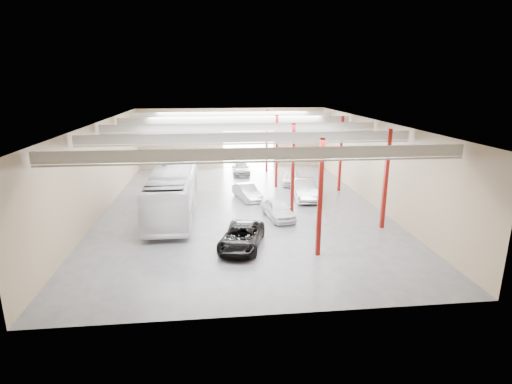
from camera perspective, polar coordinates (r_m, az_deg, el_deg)
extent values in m
cube|color=#4E4E54|center=(33.12, -2.03, -2.09)|extent=(22.00, 32.00, 0.01)
cube|color=beige|center=(31.71, -2.15, 10.06)|extent=(22.00, 32.00, 0.12)
cube|color=#887155|center=(47.98, -3.49, 7.70)|extent=(22.00, 0.12, 7.00)
cube|color=#887155|center=(16.95, 1.89, -7.12)|extent=(22.00, 0.12, 7.00)
cube|color=#887155|center=(33.33, -21.34, 3.18)|extent=(0.12, 32.00, 7.00)
cube|color=#887155|center=(34.77, 16.35, 4.10)|extent=(0.12, 32.00, 7.00)
cube|color=white|center=(48.12, -1.07, 6.55)|extent=(6.00, 0.20, 5.00)
cube|color=maroon|center=(23.25, 9.12, -0.96)|extent=(0.25, 0.25, 7.00)
cube|color=maroon|center=(30.80, 5.27, 3.24)|extent=(0.25, 0.25, 7.00)
cube|color=maroon|center=(38.53, 2.93, 5.77)|extent=(0.25, 0.25, 7.00)
cube|color=maroon|center=(45.36, 1.53, 7.27)|extent=(0.25, 0.25, 7.00)
cube|color=maroon|center=(28.81, 18.05, 1.67)|extent=(0.25, 0.25, 7.00)
cube|color=maroon|center=(37.94, 11.98, 5.30)|extent=(0.25, 0.25, 7.00)
cube|color=#BBBBB6|center=(19.92, 0.36, 5.48)|extent=(21.60, 0.15, 0.60)
cube|color=#BBBBB6|center=(19.99, 0.35, 4.36)|extent=(21.60, 0.10, 0.10)
cube|color=#BBBBB6|center=(25.82, -1.17, 7.80)|extent=(21.60, 0.15, 0.60)
cube|color=#BBBBB6|center=(25.88, -1.17, 6.92)|extent=(21.60, 0.10, 0.10)
cube|color=#BBBBB6|center=(31.75, -2.14, 9.25)|extent=(21.60, 0.15, 0.60)
cube|color=#BBBBB6|center=(31.80, -2.14, 8.53)|extent=(21.60, 0.10, 0.10)
cube|color=#BBBBB6|center=(37.71, -2.81, 10.24)|extent=(21.60, 0.15, 0.60)
cube|color=#BBBBB6|center=(37.75, -2.80, 9.63)|extent=(21.60, 0.10, 0.10)
cube|color=#BBBBB6|center=(43.68, -3.30, 10.96)|extent=(21.60, 0.15, 0.60)
cube|color=#BBBBB6|center=(43.71, -3.29, 10.44)|extent=(21.60, 0.10, 0.10)
imported|color=silver|center=(31.75, -11.73, 0.26)|extent=(3.14, 13.18, 3.67)
imported|color=black|center=(24.99, -2.05, -6.39)|extent=(3.57, 5.48, 1.40)
imported|color=white|center=(30.19, 3.15, -2.43)|extent=(2.43, 4.48, 1.45)
imported|color=#9FA0A4|center=(34.92, -1.30, 0.00)|extent=(2.54, 4.29, 1.34)
imported|color=slate|center=(44.58, -2.16, 3.42)|extent=(1.89, 4.60, 1.33)
imported|color=#B3B4B8|center=(35.39, 6.96, 0.42)|extent=(2.20, 5.35, 1.72)
imported|color=white|center=(40.33, 5.05, 2.06)|extent=(2.40, 4.15, 1.33)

